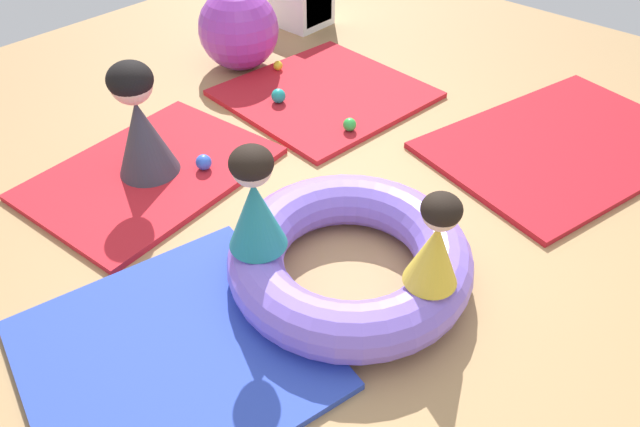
% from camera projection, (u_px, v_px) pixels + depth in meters
% --- Properties ---
extents(ground_plane, '(8.00, 8.00, 0.00)m').
position_uv_depth(ground_plane, '(350.00, 254.00, 3.15)').
color(ground_plane, tan).
extents(gym_mat_near_left, '(1.46, 1.42, 0.04)m').
position_uv_depth(gym_mat_near_left, '(325.00, 94.00, 4.48)').
color(gym_mat_near_left, red).
rests_on(gym_mat_near_left, ground).
extents(gym_mat_front, '(2.03, 1.60, 0.04)m').
position_uv_depth(gym_mat_front, '(563.00, 145.00, 3.93)').
color(gym_mat_front, '#B21923').
rests_on(gym_mat_front, ground).
extents(gym_mat_near_right, '(1.48, 1.49, 0.04)m').
position_uv_depth(gym_mat_near_right, '(172.00, 354.00, 2.62)').
color(gym_mat_near_right, '#2D47B7').
rests_on(gym_mat_near_right, ground).
extents(gym_mat_far_left, '(1.52, 1.18, 0.04)m').
position_uv_depth(gym_mat_far_left, '(151.00, 173.00, 3.69)').
color(gym_mat_far_left, red).
rests_on(gym_mat_far_left, ground).
extents(inflatable_cushion, '(1.23, 1.23, 0.28)m').
position_uv_depth(inflatable_cushion, '(350.00, 258.00, 2.92)').
color(inflatable_cushion, '#8466E0').
rests_on(inflatable_cushion, ground).
extents(child_in_teal, '(0.40, 0.40, 0.55)m').
position_uv_depth(child_in_teal, '(255.00, 200.00, 2.63)').
color(child_in_teal, teal).
rests_on(child_in_teal, inflatable_cushion).
extents(child_in_yellow, '(0.33, 0.33, 0.48)m').
position_uv_depth(child_in_yellow, '(436.00, 242.00, 2.47)').
color(child_in_yellow, yellow).
rests_on(child_in_yellow, inflatable_cushion).
extents(adult_seated, '(0.50, 0.50, 0.73)m').
position_uv_depth(adult_seated, '(139.00, 121.00, 3.45)').
color(adult_seated, '#383842').
rests_on(adult_seated, gym_mat_far_left).
extents(play_ball_blue, '(0.10, 0.10, 0.10)m').
position_uv_depth(play_ball_blue, '(204.00, 162.00, 3.66)').
color(play_ball_blue, blue).
rests_on(play_ball_blue, gym_mat_far_left).
extents(play_ball_teal, '(0.11, 0.11, 0.11)m').
position_uv_depth(play_ball_teal, '(278.00, 96.00, 4.31)').
color(play_ball_teal, teal).
rests_on(play_ball_teal, gym_mat_near_left).
extents(play_ball_green, '(0.09, 0.09, 0.09)m').
position_uv_depth(play_ball_green, '(350.00, 124.00, 4.01)').
color(play_ball_green, green).
rests_on(play_ball_green, gym_mat_near_left).
extents(play_ball_yellow, '(0.08, 0.08, 0.08)m').
position_uv_depth(play_ball_yellow, '(278.00, 66.00, 4.72)').
color(play_ball_yellow, yellow).
rests_on(play_ball_yellow, gym_mat_near_left).
extents(exercise_ball_large, '(0.64, 0.64, 0.64)m').
position_uv_depth(exercise_ball_large, '(239.00, 29.00, 4.68)').
color(exercise_ball_large, purple).
rests_on(exercise_ball_large, ground).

